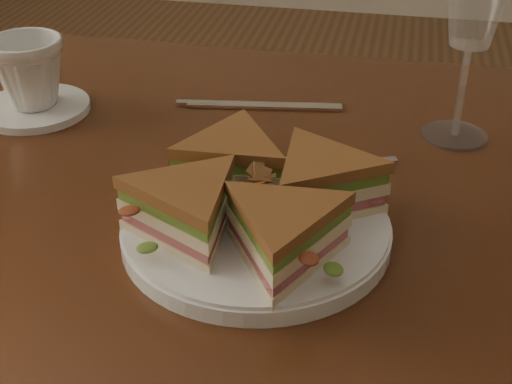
# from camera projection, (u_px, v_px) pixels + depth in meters

# --- Properties ---
(table) EXTENTS (1.20, 0.80, 0.75)m
(table) POSITION_uv_depth(u_px,v_px,m) (225.00, 257.00, 0.81)
(table) COLOR #32170B
(table) RESTS_ON ground
(plate) EXTENTS (0.25, 0.25, 0.02)m
(plate) POSITION_uv_depth(u_px,v_px,m) (256.00, 230.00, 0.67)
(plate) COLOR white
(plate) RESTS_ON table
(sandwich_wedges) EXTENTS (0.29, 0.29, 0.06)m
(sandwich_wedges) POSITION_uv_depth(u_px,v_px,m) (256.00, 197.00, 0.65)
(sandwich_wedges) COLOR beige
(sandwich_wedges) RESTS_ON plate
(crisps_mound) EXTENTS (0.09, 0.09, 0.05)m
(crisps_mound) POSITION_uv_depth(u_px,v_px,m) (256.00, 200.00, 0.65)
(crisps_mound) COLOR #B94917
(crisps_mound) RESTS_ON plate
(spoon) EXTENTS (0.17, 0.08, 0.01)m
(spoon) POSITION_uv_depth(u_px,v_px,m) (277.00, 169.00, 0.78)
(spoon) COLOR silver
(spoon) RESTS_ON table
(knife) EXTENTS (0.21, 0.05, 0.00)m
(knife) POSITION_uv_depth(u_px,v_px,m) (253.00, 106.00, 0.92)
(knife) COLOR silver
(knife) RESTS_ON table
(saucer) EXTENTS (0.14, 0.14, 0.01)m
(saucer) POSITION_uv_depth(u_px,v_px,m) (35.00, 108.00, 0.91)
(saucer) COLOR white
(saucer) RESTS_ON table
(coffee_cup) EXTENTS (0.12, 0.12, 0.09)m
(coffee_cup) POSITION_uv_depth(u_px,v_px,m) (29.00, 72.00, 0.88)
(coffee_cup) COLOR white
(coffee_cup) RESTS_ON saucer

